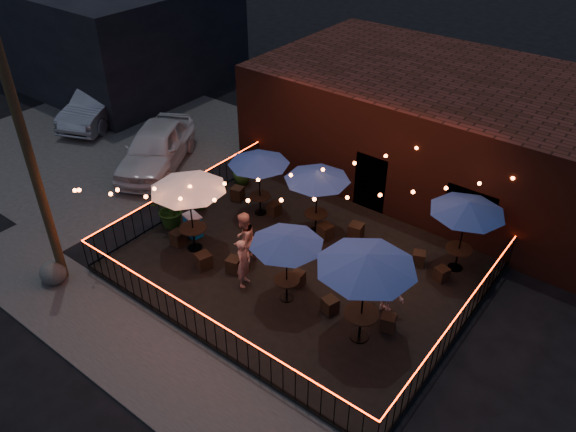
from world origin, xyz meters
name	(u,v)px	position (x,y,z in m)	size (l,w,h in m)	color
ground	(257,305)	(0.00, 0.00, 0.00)	(110.00, 110.00, 0.00)	black
patio	(299,267)	(0.00, 2.00, 0.07)	(10.00, 8.00, 0.15)	black
sidewalk	(172,378)	(0.00, -3.25, 0.03)	(18.00, 2.50, 0.05)	#3E3C39
parking_lot	(107,138)	(-12.00, 4.00, 0.01)	(11.00, 12.00, 0.02)	#3E3C39
brick_building	(451,128)	(1.00, 9.99, 2.00)	(14.00, 8.00, 4.00)	#36170E
background_building	(105,29)	(-18.00, 9.00, 2.50)	(12.00, 9.00, 5.00)	black
utility_pole	(30,160)	(-5.40, -2.60, 4.00)	(0.26, 0.26, 8.00)	#3A2D18
fence_front	(205,330)	(0.00, -2.00, 0.66)	(10.00, 0.04, 1.04)	black
fence_left	(184,197)	(-5.00, 2.00, 0.66)	(0.04, 8.00, 1.04)	black
fence_right	(457,326)	(5.00, 2.00, 0.66)	(0.04, 8.00, 1.04)	black
festoon_lights	(266,193)	(-1.01, 1.70, 2.52)	(10.02, 8.72, 1.32)	#E65C26
cafe_table_0	(188,185)	(-3.15, 0.68, 2.49)	(2.92, 2.92, 2.56)	black
cafe_table_1	(259,160)	(-2.79, 3.48, 2.22)	(2.17, 2.17, 2.27)	black
cafe_table_2	(287,240)	(0.58, 0.62, 2.19)	(2.20, 2.20, 2.24)	black
cafe_table_3	(317,176)	(-0.65, 3.75, 2.27)	(2.63, 2.63, 2.32)	black
cafe_table_4	(367,262)	(2.99, 0.61, 2.68)	(3.01, 3.01, 2.77)	black
cafe_table_5	(468,208)	(3.80, 4.80, 2.34)	(2.24, 2.24, 2.40)	black
bistro_chair_0	(178,238)	(-3.72, 0.51, 0.38)	(0.40, 0.40, 0.47)	black
bistro_chair_1	(204,261)	(-2.24, 0.16, 0.40)	(0.42, 0.42, 0.50)	black
bistro_chair_2	(238,193)	(-4.00, 3.66, 0.39)	(0.40, 0.40, 0.47)	black
bistro_chair_3	(274,209)	(-2.36, 3.70, 0.37)	(0.37, 0.37, 0.44)	black
bistro_chair_4	(234,265)	(-1.41, 0.60, 0.38)	(0.39, 0.39, 0.47)	black
bistro_chair_5	(298,278)	(0.46, 1.29, 0.37)	(0.36, 0.36, 0.43)	black
bistro_chair_6	(325,232)	(-0.18, 3.63, 0.40)	(0.42, 0.42, 0.50)	black
bistro_chair_7	(356,231)	(0.58, 4.27, 0.40)	(0.43, 0.43, 0.51)	black
bistro_chair_8	(330,305)	(1.84, 0.92, 0.38)	(0.38, 0.38, 0.45)	black
bistro_chair_9	(388,322)	(3.42, 1.33, 0.37)	(0.38, 0.38, 0.45)	black
bistro_chair_10	(419,258)	(2.82, 4.29, 0.36)	(0.36, 0.36, 0.43)	black
bistro_chair_11	(442,274)	(3.69, 4.04, 0.36)	(0.35, 0.35, 0.42)	black
patron_a	(244,263)	(-0.77, 0.36, 0.92)	(0.56, 0.37, 1.55)	#CFA28C
patron_b	(244,239)	(-1.41, 1.09, 1.04)	(0.87, 0.67, 1.78)	tan
patron_c	(388,288)	(3.02, 1.93, 0.92)	(1.00, 0.58, 1.55)	beige
potted_shrub_a	(172,209)	(-4.60, 1.11, 0.81)	(1.19, 1.03, 1.32)	#133D10
potted_shrub_b	(200,194)	(-4.60, 2.40, 0.77)	(0.68, 0.55, 1.24)	#10340F
potted_shrub_c	(241,170)	(-4.60, 4.56, 0.75)	(0.67, 0.67, 1.20)	#0F380D
cooler	(193,225)	(-3.68, 1.15, 0.54)	(0.67, 0.55, 0.77)	blue
boulder	(53,273)	(-5.41, -2.91, 0.34)	(0.88, 0.75, 0.69)	#43433E
car_white	(156,147)	(-8.29, 3.69, 0.86)	(2.02, 5.03, 1.71)	silver
car_silver	(101,103)	(-13.66, 5.11, 0.83)	(1.76, 5.05, 1.66)	#A2A3A9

